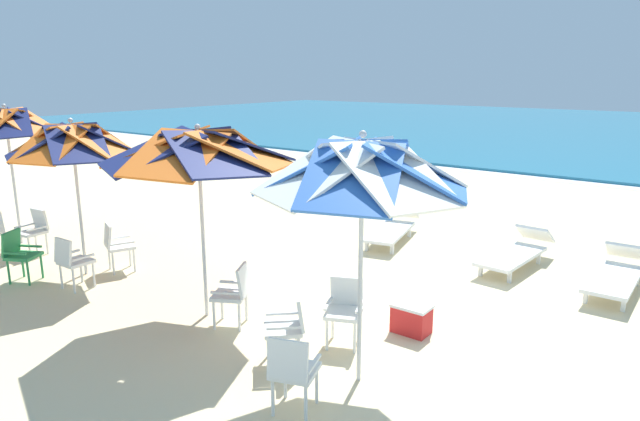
# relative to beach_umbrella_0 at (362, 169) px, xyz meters

# --- Properties ---
(ground_plane) EXTENTS (80.00, 80.00, 0.00)m
(ground_plane) POSITION_rel_beach_umbrella_0_xyz_m (-0.38, 2.71, -2.42)
(ground_plane) COLOR beige
(surf_foam) EXTENTS (80.00, 0.70, 0.01)m
(surf_foam) POSITION_rel_beach_umbrella_0_xyz_m (-0.38, 14.11, -2.42)
(surf_foam) COLOR white
(surf_foam) RESTS_ON ground
(beach_umbrella_0) EXTENTS (2.33, 2.33, 2.82)m
(beach_umbrella_0) POSITION_rel_beach_umbrella_0_xyz_m (0.00, 0.00, 0.00)
(beach_umbrella_0) COLOR silver
(beach_umbrella_0) RESTS_ON ground
(plastic_chair_0) EXTENTS (0.63, 0.63, 0.87)m
(plastic_chair_0) POSITION_rel_beach_umbrella_0_xyz_m (-0.88, -0.17, -1.92)
(plastic_chair_0) COLOR white
(plastic_chair_0) RESTS_ON ground
(plastic_chair_1) EXTENTS (0.58, 0.60, 0.87)m
(plastic_chair_1) POSITION_rel_beach_umbrella_0_xyz_m (-0.64, 0.64, -1.92)
(plastic_chair_1) COLOR white
(plastic_chair_1) RESTS_ON ground
(plastic_chair_2) EXTENTS (0.56, 0.58, 0.87)m
(plastic_chair_2) POSITION_rel_beach_umbrella_0_xyz_m (-0.18, -0.95, -1.92)
(plastic_chair_2) COLOR white
(plastic_chair_2) RESTS_ON ground
(beach_umbrella_1) EXTENTS (2.63, 2.63, 2.73)m
(beach_umbrella_1) POSITION_rel_beach_umbrella_0_xyz_m (-2.71, 0.17, -0.03)
(beach_umbrella_1) COLOR silver
(beach_umbrella_1) RESTS_ON ground
(plastic_chair_3) EXTENTS (0.62, 0.60, 0.87)m
(plastic_chair_3) POSITION_rel_beach_umbrella_0_xyz_m (-2.13, 0.18, -1.92)
(plastic_chair_3) COLOR white
(plastic_chair_3) RESTS_ON ground
(beach_umbrella_2) EXTENTS (2.16, 2.16, 2.68)m
(beach_umbrella_2) POSITION_rel_beach_umbrella_0_xyz_m (-5.68, 0.09, -0.14)
(beach_umbrella_2) COLOR silver
(beach_umbrella_2) RESTS_ON ground
(plastic_chair_4) EXTENTS (0.61, 0.60, 0.87)m
(plastic_chair_4) POSITION_rel_beach_umbrella_0_xyz_m (-6.21, -0.74, -1.92)
(plastic_chair_4) COLOR #2D8C4C
(plastic_chair_4) RESTS_ON ground
(plastic_chair_5) EXTENTS (0.58, 0.60, 0.87)m
(plastic_chair_5) POSITION_rel_beach_umbrella_0_xyz_m (-5.35, 0.50, -1.92)
(plastic_chair_5) COLOR white
(plastic_chair_5) RESTS_ON ground
(plastic_chair_6) EXTENTS (0.45, 0.48, 0.87)m
(plastic_chair_6) POSITION_rel_beach_umbrella_0_xyz_m (-5.18, -0.42, -1.92)
(plastic_chair_6) COLOR white
(plastic_chair_6) RESTS_ON ground
(beach_umbrella_3) EXTENTS (2.04, 2.04, 2.81)m
(beach_umbrella_3) POSITION_rel_beach_umbrella_0_xyz_m (-8.42, 0.32, 0.00)
(beach_umbrella_3) COLOR silver
(beach_umbrella_3) RESTS_ON ground
(plastic_chair_7) EXTENTS (0.48, 0.51, 0.87)m
(plastic_chair_7) POSITION_rel_beach_umbrella_0_xyz_m (-7.45, 0.14, -1.92)
(plastic_chair_7) COLOR white
(plastic_chair_7) RESTS_ON ground
(sun_lounger_0) EXTENTS (0.65, 2.15, 0.62)m
(sun_lounger_0) POSITION_rel_beach_umbrella_0_xyz_m (1.81, 4.73, -2.14)
(sun_lounger_0) COLOR white
(sun_lounger_0) RESTS_ON ground
(sun_lounger_1) EXTENTS (0.80, 2.19, 0.62)m
(sun_lounger_1) POSITION_rel_beach_umbrella_0_xyz_m (0.16, 4.90, -2.14)
(sun_lounger_1) COLOR white
(sun_lounger_1) RESTS_ON ground
(sun_lounger_2) EXTENTS (1.10, 2.23, 0.62)m
(sun_lounger_2) POSITION_rel_beach_umbrella_0_xyz_m (-2.41, 4.98, -2.14)
(sun_lounger_2) COLOR white
(sun_lounger_2) RESTS_ON ground
(cooler_box) EXTENTS (0.50, 0.34, 0.40)m
(cooler_box) POSITION_rel_beach_umbrella_0_xyz_m (-0.09, 1.43, -2.22)
(cooler_box) COLOR red
(cooler_box) RESTS_ON ground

